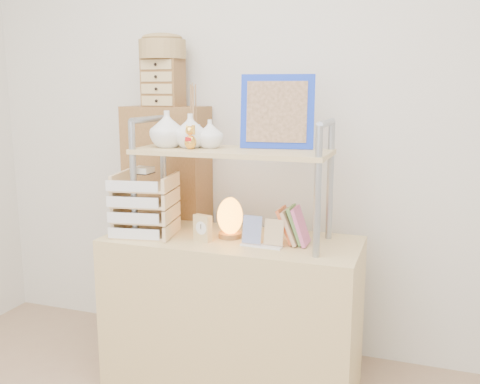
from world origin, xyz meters
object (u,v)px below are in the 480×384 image
object	(u,v)px
desk	(232,313)
cabinet	(169,226)
salt_lamp	(230,217)
letter_tray	(144,208)

from	to	relation	value
desk	cabinet	size ratio (longest dim) A/B	0.89
cabinet	salt_lamp	distance (m)	0.65
cabinet	letter_tray	world-z (taller)	cabinet
cabinet	salt_lamp	size ratio (longest dim) A/B	6.95
cabinet	desk	bearing A→B (deg)	-35.16
letter_tray	salt_lamp	distance (m)	0.42
letter_tray	salt_lamp	xyz separation A→B (m)	(0.41, 0.09, -0.03)
desk	cabinet	bearing A→B (deg)	144.56
cabinet	letter_tray	xyz separation A→B (m)	(0.10, -0.45, 0.21)
salt_lamp	cabinet	bearing A→B (deg)	144.56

